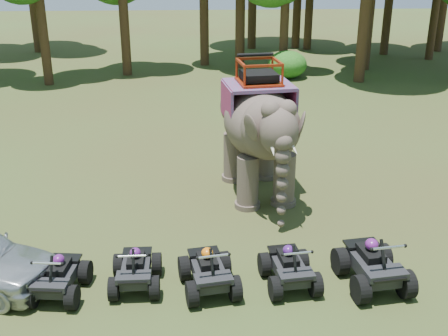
% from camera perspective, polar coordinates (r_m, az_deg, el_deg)
% --- Properties ---
extents(ground, '(110.00, 110.00, 0.00)m').
position_cam_1_polar(ground, '(14.72, 0.26, -8.64)').
color(ground, '#47381E').
rests_on(ground, ground).
extents(elephant, '(2.91, 5.39, 4.32)m').
position_cam_1_polar(elephant, '(17.42, 3.52, 4.12)').
color(elephant, brown).
rests_on(elephant, ground).
extents(atv_0, '(1.32, 1.69, 1.16)m').
position_cam_1_polar(atv_0, '(13.41, -16.53, -10.11)').
color(atv_0, black).
rests_on(atv_0, ground).
extents(atv_1, '(1.14, 1.56, 1.15)m').
position_cam_1_polar(atv_1, '(13.31, -9.00, -9.69)').
color(atv_1, black).
rests_on(atv_1, ground).
extents(atv_2, '(1.48, 1.84, 1.23)m').
position_cam_1_polar(atv_2, '(13.03, -1.57, -9.92)').
color(atv_2, black).
rests_on(atv_2, ground).
extents(atv_3, '(1.35, 1.73, 1.19)m').
position_cam_1_polar(atv_3, '(13.29, 6.68, -9.52)').
color(atv_3, black).
rests_on(atv_3, ground).
extents(atv_4, '(1.59, 2.02, 1.38)m').
position_cam_1_polar(atv_4, '(13.60, 14.95, -8.91)').
color(atv_4, black).
rests_on(atv_4, ground).
extents(tree_1, '(5.19, 5.19, 7.41)m').
position_cam_1_polar(tree_1, '(34.24, 6.21, 15.59)').
color(tree_1, '#195114').
rests_on(tree_1, ground).
extents(tree_24, '(5.02, 5.02, 7.17)m').
position_cam_1_polar(tree_24, '(32.80, -18.04, 14.18)').
color(tree_24, '#195114').
rests_on(tree_24, ground).
extents(tree_25, '(5.90, 5.90, 8.43)m').
position_cam_1_polar(tree_25, '(34.19, -10.23, 16.23)').
color(tree_25, '#195114').
rests_on(tree_25, ground).
extents(tree_31, '(5.33, 5.33, 7.62)m').
position_cam_1_polar(tree_31, '(40.92, 20.77, 15.55)').
color(tree_31, '#195114').
rests_on(tree_31, ground).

